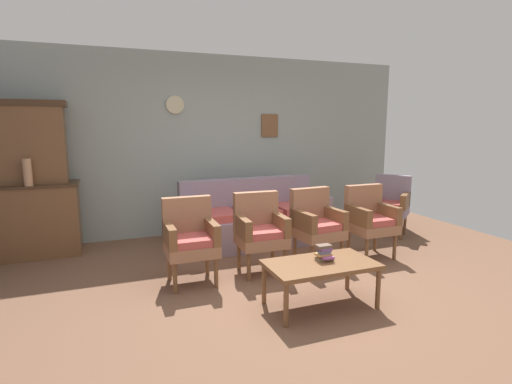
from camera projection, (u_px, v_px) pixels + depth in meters
The scene contains 13 objects.
ground_plane at pixel (287, 295), 3.91m from camera, with size 7.68×7.68×0.00m, color brown.
wall_back_with_decor at pixel (215, 145), 6.11m from camera, with size 6.40×0.09×2.70m.
side_cabinet at pixel (32, 220), 5.02m from camera, with size 1.16×0.55×0.93m.
cabinet_upper_hutch at pixel (26, 142), 4.93m from camera, with size 0.99×0.38×1.03m.
vase_on_cabinet at pixel (28, 172), 4.75m from camera, with size 0.10×0.10×0.33m, color tan.
floral_couch at pixel (255, 221), 5.59m from camera, with size 2.05×0.88×0.90m.
armchair_near_cabinet at pixel (190, 237), 4.15m from camera, with size 0.52×0.49×0.90m.
armchair_by_doorway at pixel (260, 229), 4.46m from camera, with size 0.54×0.51×0.90m.
armchair_row_middle at pixel (316, 222), 4.76m from camera, with size 0.56×0.54×0.90m.
armchair_near_couch_end at pixel (370, 218), 5.01m from camera, with size 0.52×0.49×0.90m.
wingback_chair_by_fireplace at pixel (390, 202), 6.01m from camera, with size 0.71×0.71×0.90m.
coffee_table at pixel (321, 267), 3.61m from camera, with size 1.00×0.56×0.42m.
book_stack_on_table at pixel (324, 253), 3.65m from camera, with size 0.16×0.13×0.15m.
Camera 1 is at (-1.61, -3.33, 1.65)m, focal length 27.79 mm.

